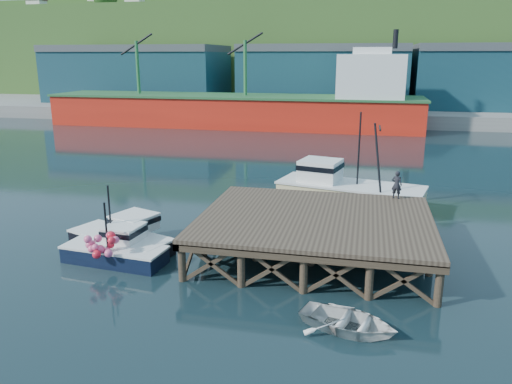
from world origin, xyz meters
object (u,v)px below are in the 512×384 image
(trawler, at_px, (347,188))
(dockworker, at_px, (397,185))
(boat_black, at_px, (124,236))
(dinghy, at_px, (348,321))
(boat_navy, at_px, (117,248))

(trawler, xyz_separation_m, dockworker, (3.00, -4.61, 1.58))
(boat_black, relative_size, dinghy, 1.71)
(boat_navy, height_order, dinghy, boat_navy)
(dockworker, bearing_deg, boat_navy, 45.67)
(boat_navy, xyz_separation_m, trawler, (11.08, 12.18, 0.70))
(boat_black, xyz_separation_m, dinghy, (12.37, -5.99, -0.30))
(boat_navy, height_order, boat_black, boat_black)
(boat_black, distance_m, dockworker, 15.85)
(boat_black, bearing_deg, dockworker, 42.16)
(boat_navy, height_order, trawler, trawler)
(dockworker, bearing_deg, trawler, -39.48)
(boat_navy, height_order, dockworker, dockworker)
(trawler, distance_m, dockworker, 5.73)
(boat_black, height_order, trawler, trawler)
(dockworker, bearing_deg, boat_black, 39.51)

